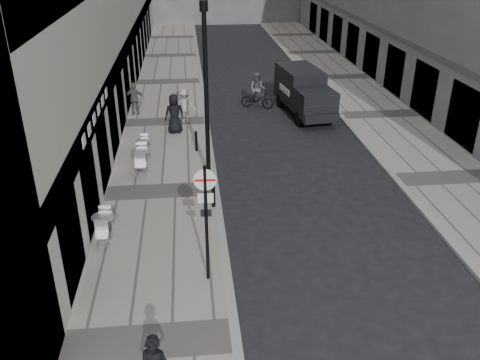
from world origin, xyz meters
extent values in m
cube|color=gray|center=(-2.00, 18.00, 0.06)|extent=(4.00, 60.00, 0.12)
cube|color=gray|center=(9.00, 18.00, 0.06)|extent=(4.00, 60.00, 0.12)
cylinder|color=black|center=(-0.53, 4.95, 1.82)|extent=(0.09, 0.09, 3.39)
cylinder|color=white|center=(-0.53, 4.95, 3.12)|extent=(0.58, 0.07, 0.58)
cube|color=#B21414|center=(-0.53, 4.93, 3.12)|extent=(0.53, 0.05, 0.06)
cube|color=white|center=(-0.53, 4.98, 2.59)|extent=(0.41, 0.05, 0.27)
cylinder|color=black|center=(-0.20, 11.52, 3.25)|extent=(0.17, 0.17, 6.26)
cylinder|color=black|center=(-0.20, 11.52, 6.44)|extent=(0.29, 0.29, 0.37)
cylinder|color=black|center=(-0.15, 8.98, 0.62)|extent=(0.13, 0.13, 1.01)
cylinder|color=black|center=(-0.60, 14.03, 0.54)|extent=(0.11, 0.11, 0.85)
cylinder|color=black|center=(4.54, 17.03, 0.36)|extent=(0.34, 0.75, 0.72)
cylinder|color=black|center=(6.11, 17.23, 0.36)|extent=(0.34, 0.75, 0.72)
cylinder|color=black|center=(4.15, 20.07, 0.36)|extent=(0.34, 0.75, 0.72)
cylinder|color=black|center=(5.73, 20.27, 0.36)|extent=(0.34, 0.75, 0.72)
cube|color=black|center=(5.03, 19.46, 1.40)|extent=(2.20, 3.45, 1.80)
cube|color=black|center=(5.34, 17.04, 1.13)|extent=(1.99, 1.84, 1.26)
cube|color=#1E2328|center=(5.42, 16.37, 1.49)|extent=(1.61, 0.51, 0.67)
imported|color=black|center=(2.86, 20.05, 0.47)|extent=(1.90, 1.27, 0.94)
imported|color=#5C5D62|center=(2.86, 20.05, 1.05)|extent=(1.06, 0.96, 1.78)
imported|color=#59595E|center=(-3.60, 19.21, 0.97)|extent=(1.04, 0.51, 1.70)
imported|color=#B5B2A7|center=(-1.03, 17.80, 0.98)|extent=(1.18, 0.78, 1.71)
imported|color=black|center=(-1.53, 16.37, 1.05)|extent=(0.99, 0.72, 1.86)
cylinder|color=silver|center=(-3.60, 7.30, 0.14)|extent=(0.45, 0.45, 0.03)
cylinder|color=silver|center=(-3.60, 7.30, 0.51)|extent=(0.06, 0.06, 0.75)
cylinder|color=silver|center=(-3.60, 7.30, 0.88)|extent=(0.71, 0.71, 0.03)
cylinder|color=#BBBBBD|center=(-2.80, 13.78, 0.13)|extent=(0.40, 0.40, 0.03)
cylinder|color=#BBBBBD|center=(-2.80, 13.78, 0.47)|extent=(0.06, 0.06, 0.68)
cylinder|color=#BBBBBD|center=(-2.80, 13.78, 0.81)|extent=(0.64, 0.64, 0.03)
cylinder|color=#BCBBBE|center=(-2.80, 12.20, 0.14)|extent=(0.51, 0.51, 0.03)
cylinder|color=#BCBBBE|center=(-2.80, 12.20, 0.56)|extent=(0.07, 0.07, 0.85)
cylinder|color=#BCBBBE|center=(-2.80, 12.20, 0.98)|extent=(0.80, 0.80, 0.03)
camera|label=1|loc=(-0.85, -6.42, 8.67)|focal=38.00mm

